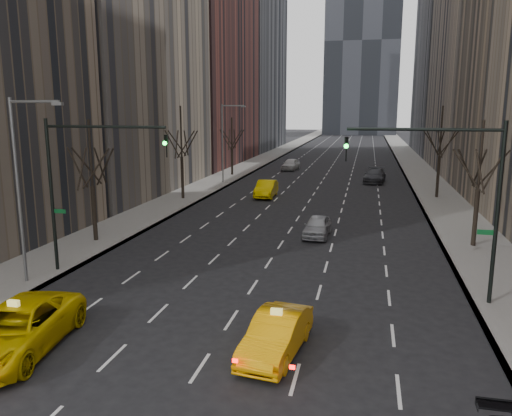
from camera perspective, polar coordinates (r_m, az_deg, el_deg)
The scene contains 19 objects.
sidewalk_left at distance 83.04m, azimuth 0.39°, elevation 5.38°, with size 4.50×320.00×0.15m, color slate.
sidewalk_right at distance 81.47m, azimuth 17.54°, elevation 4.75°, with size 4.50×320.00×0.15m, color slate.
bld_left_far at distance 82.34m, azimuth -6.96°, elevation 20.56°, with size 14.00×28.00×44.00m, color brown.
bld_left_deep at distance 112.07m, azimuth -1.54°, elevation 22.29°, with size 14.00×30.00×60.00m, color slate.
tree_lw_b at distance 33.86m, azimuth -18.18°, elevation 2.39°, with size 3.36×3.50×7.82m.
tree_lw_c at distance 48.15m, azimuth -8.47°, elevation 5.70°, with size 3.36×3.50×8.74m.
tree_lw_d at distance 65.24m, azimuth -2.77°, elevation 6.83°, with size 3.36×3.50×7.36m.
tree_rw_b at distance 33.77m, azimuth 24.03°, elevation 1.95°, with size 3.36×3.50×7.82m.
tree_rw_c at distance 51.37m, azimuth 20.22°, elevation 5.47°, with size 3.36×3.50×8.74m.
traffic_mast_left at distance 27.05m, azimuth -19.57°, elevation 3.97°, with size 6.69×0.39×8.00m.
traffic_mast_right at distance 23.26m, azimuth 22.08°, elevation 2.69°, with size 6.69×0.39×8.00m.
streetlight_near at distance 26.40m, azimuth -25.08°, elevation 3.68°, with size 2.83×0.22×9.00m.
streetlight_far at distance 58.07m, azimuth -3.51°, elevation 8.30°, with size 2.83×0.22×9.00m.
taxi_suv at distance 20.33m, azimuth -25.72°, elevation -12.36°, with size 2.86×6.21×1.73m, color #D7B504.
taxi_sedan at distance 18.31m, azimuth 2.34°, elevation -14.22°, with size 1.58×4.54×1.50m, color #F9A405.
silver_sedan_ahead at distance 34.52m, azimuth 7.02°, elevation -2.08°, with size 1.65×4.10×1.40m, color #A1A3A9.
far_taxi at distance 49.51m, azimuth 1.18°, elevation 2.22°, with size 1.73×4.97×1.64m, color yellow.
far_suv_grey at distance 61.03m, azimuth 13.41°, elevation 3.64°, with size 2.31×5.68×1.65m, color #323237.
far_car_white at distance 71.75m, azimuth 3.99°, elevation 5.01°, with size 1.91×4.74×1.61m, color silver.
Camera 1 is at (5.24, -10.72, 8.63)m, focal length 35.00 mm.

